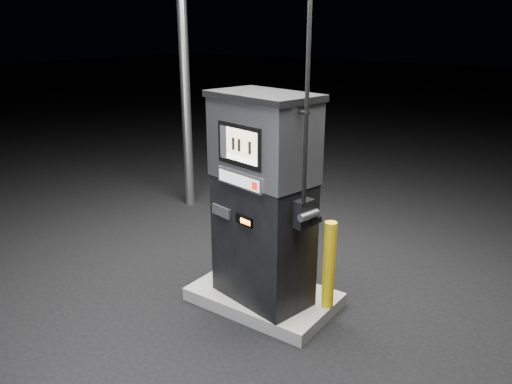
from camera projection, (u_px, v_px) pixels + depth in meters
The scene contains 5 objects.
ground at pixel (264, 302), 5.76m from camera, with size 80.00×80.00×0.00m, color black.
pump_island at pixel (264, 297), 5.74m from camera, with size 1.60×1.00×0.15m, color slate.
fuel_dispenser at pixel (263, 199), 5.23m from camera, with size 1.31×0.89×4.70m.
bollard_left at pixel (226, 236), 6.04m from camera, with size 0.12×0.12×0.92m, color #E2B60C.
bollard_right at pixel (329, 265), 5.26m from camera, with size 0.13×0.13×0.98m, color #E2B60C.
Camera 1 is at (2.88, -4.17, 3.03)m, focal length 35.00 mm.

